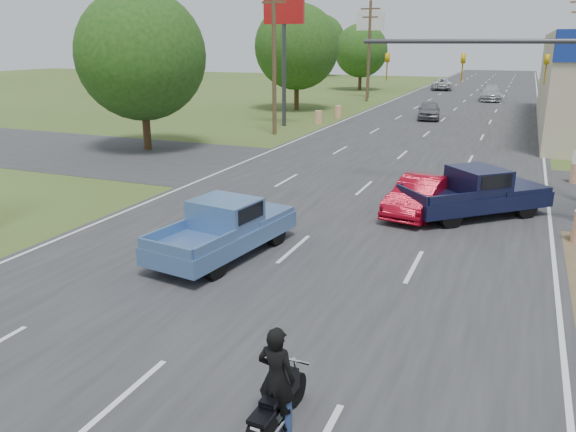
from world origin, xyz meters
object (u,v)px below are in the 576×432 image
at_px(navy_pickup, 477,192).
at_px(distant_car_white, 442,84).
at_px(distant_car_grey, 429,110).
at_px(distant_car_silver, 491,93).
at_px(motorcycle, 276,409).
at_px(rider, 277,383).
at_px(red_convertible, 420,196).
at_px(blue_pickup, 226,227).

xyz_separation_m(navy_pickup, distant_car_white, (-9.13, 56.67, -0.14)).
distance_m(distant_car_grey, distant_car_silver, 18.22).
bearing_deg(motorcycle, rider, 90.00).
bearing_deg(red_convertible, rider, -80.23).
bearing_deg(red_convertible, navy_pickup, 27.28).
relative_size(blue_pickup, navy_pickup, 1.00).
bearing_deg(navy_pickup, blue_pickup, -86.22).
bearing_deg(rider, distant_car_white, -81.34).
xyz_separation_m(red_convertible, distant_car_white, (-7.23, 57.27, 0.06)).
distance_m(motorcycle, navy_pickup, 13.62).
height_order(navy_pickup, distant_car_grey, navy_pickup).
distance_m(rider, distant_car_grey, 39.83).
xyz_separation_m(red_convertible, distant_car_grey, (-3.96, 26.78, 0.03)).
bearing_deg(distant_car_white, rider, 86.26).
distance_m(blue_pickup, distant_car_silver, 51.02).
relative_size(red_convertible, blue_pickup, 0.79).
distance_m(rider, blue_pickup, 8.03).
xyz_separation_m(blue_pickup, distant_car_grey, (0.55, 32.99, -0.13)).
height_order(distant_car_grey, distant_car_silver, distant_car_silver).
distance_m(red_convertible, distant_car_grey, 27.07).
relative_size(rider, blue_pickup, 0.33).
distance_m(motorcycle, distant_car_silver, 57.53).
height_order(red_convertible, motorcycle, red_convertible).
relative_size(motorcycle, distant_car_white, 0.35).
xyz_separation_m(rider, distant_car_white, (-7.24, 70.11, -0.12)).
xyz_separation_m(red_convertible, rider, (0.01, -12.84, 0.19)).
height_order(rider, blue_pickup, rider).
xyz_separation_m(rider, navy_pickup, (1.89, 13.44, 0.01)).
bearing_deg(blue_pickup, rider, -47.62).
relative_size(rider, distant_car_grey, 0.42).
bearing_deg(distant_car_grey, distant_car_white, 88.10).
bearing_deg(blue_pickup, distant_car_white, 100.65).
xyz_separation_m(navy_pickup, distant_car_grey, (-5.86, 26.18, -0.17)).
distance_m(red_convertible, distant_car_silver, 44.65).
bearing_deg(rider, distant_car_silver, -86.88).
bearing_deg(blue_pickup, distant_car_silver, 93.52).
height_order(red_convertible, blue_pickup, blue_pickup).
relative_size(red_convertible, motorcycle, 2.22).
bearing_deg(motorcycle, distant_car_white, 98.66).
distance_m(navy_pickup, distant_car_silver, 44.10).
bearing_deg(blue_pickup, red_convertible, 62.19).
height_order(motorcycle, rider, rider).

